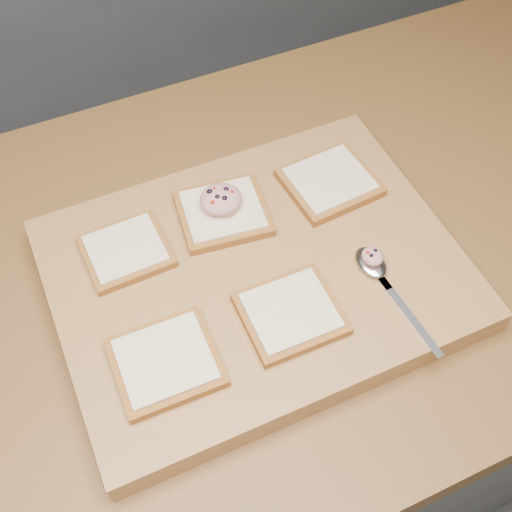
{
  "coord_description": "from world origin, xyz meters",
  "views": [
    {
      "loc": [
        -0.33,
        -0.5,
        1.66
      ],
      "look_at": [
        -0.12,
        -0.05,
        0.97
      ],
      "focal_mm": 45.0,
      "sensor_mm": 36.0,
      "label": 1
    }
  ],
  "objects_px": {
    "tuna_salad_dollop": "(221,199)",
    "spoon": "(376,270)",
    "bread_far_center": "(223,212)",
    "cutting_board": "(256,275)"
  },
  "relations": [
    {
      "from": "bread_far_center",
      "to": "spoon",
      "type": "xyz_separation_m",
      "value": [
        0.15,
        -0.17,
        -0.0
      ]
    },
    {
      "from": "bread_far_center",
      "to": "cutting_board",
      "type": "bearing_deg",
      "value": -85.74
    },
    {
      "from": "cutting_board",
      "to": "spoon",
      "type": "relative_size",
      "value": 2.93
    },
    {
      "from": "bread_far_center",
      "to": "spoon",
      "type": "relative_size",
      "value": 0.74
    },
    {
      "from": "bread_far_center",
      "to": "spoon",
      "type": "distance_m",
      "value": 0.23
    },
    {
      "from": "cutting_board",
      "to": "spoon",
      "type": "xyz_separation_m",
      "value": [
        0.14,
        -0.08,
        0.03
      ]
    },
    {
      "from": "bread_far_center",
      "to": "tuna_salad_dollop",
      "type": "bearing_deg",
      "value": 88.36
    },
    {
      "from": "tuna_salad_dollop",
      "to": "spoon",
      "type": "relative_size",
      "value": 0.32
    },
    {
      "from": "cutting_board",
      "to": "bread_far_center",
      "type": "bearing_deg",
      "value": 94.26
    },
    {
      "from": "bread_far_center",
      "to": "spoon",
      "type": "bearing_deg",
      "value": -49.21
    }
  ]
}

